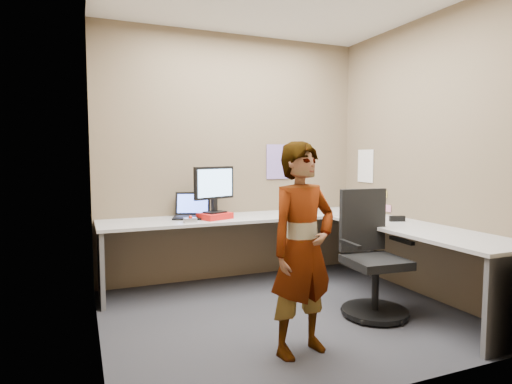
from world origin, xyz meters
name	(u,v)px	position (x,y,z in m)	size (l,w,h in m)	color
ground	(284,315)	(0.00, 0.00, 0.00)	(3.00, 3.00, 0.00)	#232328
wall_back	(234,157)	(0.00, 1.30, 1.35)	(3.00, 3.00, 0.00)	brown
wall_right	(424,158)	(1.50, 0.00, 1.35)	(2.70, 2.70, 0.00)	brown
wall_left	(94,158)	(-1.50, 0.00, 1.35)	(2.70, 2.70, 0.00)	brown
desk	(307,236)	(0.44, 0.39, 0.59)	(2.98, 2.58, 0.73)	#AEAEAE
paper_ream	(215,216)	(-0.34, 0.91, 0.76)	(0.31, 0.23, 0.06)	red
monitor	(214,186)	(-0.34, 0.92, 1.07)	(0.47, 0.24, 0.47)	black
laptop	(192,211)	(-0.53, 1.08, 0.80)	(0.44, 0.41, 0.26)	black
trackball_mouse	(190,220)	(-0.63, 0.77, 0.76)	(0.12, 0.08, 0.07)	#B7B7BC
origami	(223,216)	(-0.26, 0.88, 0.76)	(0.10, 0.10, 0.06)	white
stapler	(397,219)	(1.25, 0.07, 0.76)	(0.15, 0.04, 0.06)	black
flower	(369,205)	(1.11, 0.34, 0.87)	(0.07, 0.07, 0.22)	brown
calendar_purple	(278,162)	(0.55, 1.29, 1.30)	(0.30, 0.01, 0.40)	#846BB7
calendar_white	(365,166)	(1.49, 0.90, 1.25)	(0.01, 0.28, 0.38)	white
sticky_note_a	(385,194)	(1.49, 0.55, 0.95)	(0.01, 0.07, 0.07)	#F2E059
sticky_note_b	(381,205)	(1.49, 0.60, 0.82)	(0.01, 0.07, 0.07)	pink
sticky_note_c	(389,208)	(1.49, 0.48, 0.80)	(0.01, 0.07, 0.07)	pink
sticky_note_d	(376,196)	(1.49, 0.70, 0.92)	(0.01, 0.07, 0.07)	#F2E059
office_chair	(372,265)	(0.70, -0.26, 0.43)	(0.56, 0.56, 1.06)	black
person	(303,249)	(-0.20, -0.68, 0.73)	(0.53, 0.35, 1.47)	#999399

